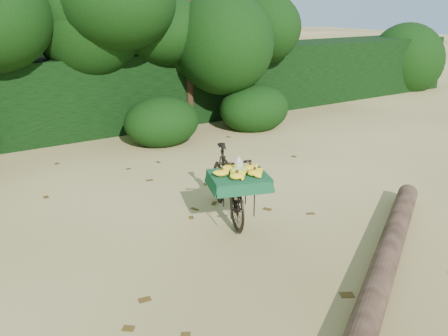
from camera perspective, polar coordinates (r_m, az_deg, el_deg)
ground at (r=6.42m, az=-2.87°, el=-8.41°), size 80.00×80.00×0.00m
vendor_bicycle at (r=6.80m, az=0.43°, el=-1.81°), size 1.13×1.87×1.04m
fallen_log at (r=6.16m, az=19.23°, el=-9.34°), size 3.61×2.35×0.29m
hedge_backdrop at (r=11.78m, az=-18.52°, el=8.21°), size 26.00×1.80×1.80m
tree_row at (r=10.71m, az=-21.46°, el=12.82°), size 14.50×2.00×4.00m
bush_clumps at (r=10.14m, az=-12.61°, el=4.44°), size 8.80×1.70×0.90m
leaf_litter at (r=6.93m, az=-5.56°, el=-6.22°), size 7.00×7.30×0.01m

